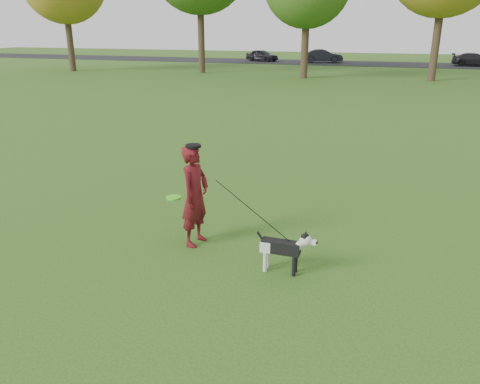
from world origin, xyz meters
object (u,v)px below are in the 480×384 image
at_px(car_left, 262,55).
at_px(car_mid, 323,56).
at_px(man, 195,196).
at_px(car_right, 475,60).
at_px(dog, 285,246).

distance_m(car_left, car_mid, 6.02).
bearing_deg(man, car_right, -4.79).
bearing_deg(car_left, dog, -145.60).
xyz_separation_m(dog, car_left, (-12.17, 40.49, 0.18)).
height_order(dog, car_right, car_right).
xyz_separation_m(car_mid, car_right, (13.12, 0.00, -0.06)).
bearing_deg(dog, car_mid, 98.64).
bearing_deg(man, car_mid, 13.77).
distance_m(man, car_left, 41.42).
bearing_deg(dog, car_right, 80.25).
bearing_deg(man, car_left, 22.07).
bearing_deg(car_left, car_right, -72.34).
height_order(dog, car_left, car_left).
distance_m(dog, car_right, 41.09).
distance_m(man, car_mid, 40.29).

